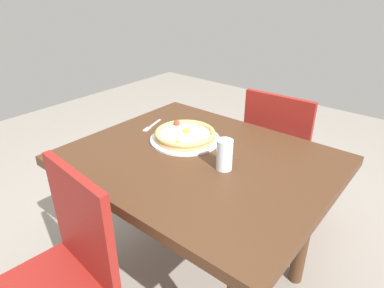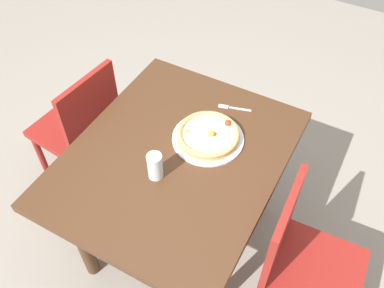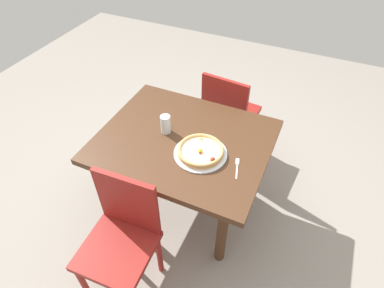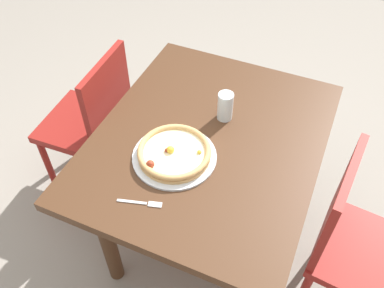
{
  "view_description": "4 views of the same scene",
  "coord_description": "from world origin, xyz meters",
  "px_view_note": "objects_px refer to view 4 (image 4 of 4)",
  "views": [
    {
      "loc": [
        -0.79,
        1.01,
        1.43
      ],
      "look_at": [
        0.08,
        -0.04,
        0.75
      ],
      "focal_mm": 31.27,
      "sensor_mm": 36.0,
      "label": 1
    },
    {
      "loc": [
        -1.01,
        -0.64,
        2.17
      ],
      "look_at": [
        0.08,
        -0.04,
        0.75
      ],
      "focal_mm": 38.93,
      "sensor_mm": 36.0,
      "label": 2
    },
    {
      "loc": [
        0.69,
        -1.4,
        2.16
      ],
      "look_at": [
        0.08,
        -0.04,
        0.75
      ],
      "focal_mm": 30.12,
      "sensor_mm": 36.0,
      "label": 3
    },
    {
      "loc": [
        1.1,
        0.4,
        1.96
      ],
      "look_at": [
        0.08,
        -0.04,
        0.75
      ],
      "focal_mm": 38.35,
      "sensor_mm": 36.0,
      "label": 4
    }
  ],
  "objects_px": {
    "dining_table": "(208,154)",
    "chair_near": "(93,121)",
    "chair_far": "(354,243)",
    "drinking_glass": "(225,106)",
    "pizza": "(174,152)",
    "fork": "(143,203)",
    "plate": "(174,157)"
  },
  "relations": [
    {
      "from": "dining_table",
      "to": "fork",
      "type": "distance_m",
      "value": 0.42
    },
    {
      "from": "chair_near",
      "to": "pizza",
      "type": "height_order",
      "value": "chair_near"
    },
    {
      "from": "plate",
      "to": "drinking_glass",
      "type": "distance_m",
      "value": 0.32
    },
    {
      "from": "plate",
      "to": "pizza",
      "type": "relative_size",
      "value": 1.15
    },
    {
      "from": "chair_far",
      "to": "fork",
      "type": "xyz_separation_m",
      "value": [
        0.31,
        -0.76,
        0.24
      ]
    },
    {
      "from": "chair_far",
      "to": "fork",
      "type": "height_order",
      "value": "chair_far"
    },
    {
      "from": "drinking_glass",
      "to": "chair_near",
      "type": "bearing_deg",
      "value": -85.53
    },
    {
      "from": "fork",
      "to": "drinking_glass",
      "type": "relative_size",
      "value": 1.26
    },
    {
      "from": "chair_near",
      "to": "plate",
      "type": "relative_size",
      "value": 2.63
    },
    {
      "from": "dining_table",
      "to": "pizza",
      "type": "distance_m",
      "value": 0.22
    },
    {
      "from": "dining_table",
      "to": "drinking_glass",
      "type": "distance_m",
      "value": 0.22
    },
    {
      "from": "drinking_glass",
      "to": "dining_table",
      "type": "bearing_deg",
      "value": -6.71
    },
    {
      "from": "chair_near",
      "to": "fork",
      "type": "bearing_deg",
      "value": -132.69
    },
    {
      "from": "chair_far",
      "to": "dining_table",
      "type": "bearing_deg",
      "value": -92.31
    },
    {
      "from": "plate",
      "to": "fork",
      "type": "distance_m",
      "value": 0.24
    },
    {
      "from": "pizza",
      "to": "fork",
      "type": "bearing_deg",
      "value": -2.03
    },
    {
      "from": "plate",
      "to": "fork",
      "type": "relative_size",
      "value": 2.05
    },
    {
      "from": "chair_far",
      "to": "plate",
      "type": "height_order",
      "value": "chair_far"
    },
    {
      "from": "chair_near",
      "to": "pizza",
      "type": "xyz_separation_m",
      "value": [
        0.24,
        0.59,
        0.27
      ]
    },
    {
      "from": "dining_table",
      "to": "fork",
      "type": "height_order",
      "value": "fork"
    },
    {
      "from": "drinking_glass",
      "to": "fork",
      "type": "bearing_deg",
      "value": -11.55
    },
    {
      "from": "chair_far",
      "to": "drinking_glass",
      "type": "xyz_separation_m",
      "value": [
        -0.23,
        -0.65,
        0.31
      ]
    },
    {
      "from": "dining_table",
      "to": "drinking_glass",
      "type": "relative_size",
      "value": 8.61
    },
    {
      "from": "dining_table",
      "to": "chair_near",
      "type": "distance_m",
      "value": 0.69
    },
    {
      "from": "dining_table",
      "to": "chair_near",
      "type": "bearing_deg",
      "value": -97.35
    },
    {
      "from": "dining_table",
      "to": "fork",
      "type": "xyz_separation_m",
      "value": [
        0.4,
        -0.09,
        0.11
      ]
    },
    {
      "from": "chair_far",
      "to": "drinking_glass",
      "type": "height_order",
      "value": "chair_far"
    },
    {
      "from": "chair_far",
      "to": "pizza",
      "type": "bearing_deg",
      "value": -79.72
    },
    {
      "from": "plate",
      "to": "pizza",
      "type": "xyz_separation_m",
      "value": [
        0.0,
        -0.0,
        0.03
      ]
    },
    {
      "from": "pizza",
      "to": "chair_far",
      "type": "bearing_deg",
      "value": 94.81
    },
    {
      "from": "chair_near",
      "to": "fork",
      "type": "distance_m",
      "value": 0.79
    },
    {
      "from": "dining_table",
      "to": "chair_far",
      "type": "height_order",
      "value": "chair_far"
    }
  ]
}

